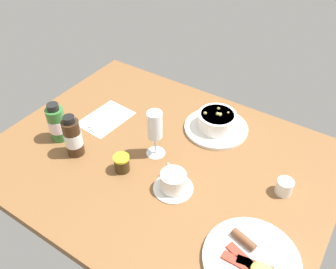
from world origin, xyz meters
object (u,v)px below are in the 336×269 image
(creamer_jug, at_px, (284,186))
(jam_jar, at_px, (122,163))
(cutlery_setting, at_px, (105,119))
(sauce_bottle_green, at_px, (57,123))
(coffee_cup, at_px, (173,182))
(sauce_bottle_brown, at_px, (73,137))
(porridge_bowl, at_px, (217,122))
(wine_glass, at_px, (155,127))
(breakfast_plate, at_px, (251,260))

(creamer_jug, distance_m, jam_jar, 0.50)
(creamer_jug, bearing_deg, cutlery_setting, 2.19)
(jam_jar, height_order, sauce_bottle_green, sauce_bottle_green)
(jam_jar, bearing_deg, coffee_cup, -172.49)
(coffee_cup, distance_m, creamer_jug, 0.33)
(sauce_bottle_brown, bearing_deg, jam_jar, -172.58)
(porridge_bowl, distance_m, sauce_bottle_green, 0.56)
(coffee_cup, distance_m, jam_jar, 0.18)
(wine_glass, xyz_separation_m, jam_jar, (0.05, 0.12, -0.08))
(jam_jar, xyz_separation_m, breakfast_plate, (-0.47, 0.07, -0.02))
(jam_jar, relative_size, breakfast_plate, 0.23)
(creamer_jug, bearing_deg, wine_glass, 9.76)
(cutlery_setting, height_order, jam_jar, jam_jar)
(porridge_bowl, relative_size, jam_jar, 4.02)
(porridge_bowl, distance_m, creamer_jug, 0.34)
(cutlery_setting, distance_m, creamer_jug, 0.68)
(cutlery_setting, bearing_deg, sauce_bottle_brown, 101.45)
(wine_glass, bearing_deg, porridge_bowl, -116.62)
(porridge_bowl, relative_size, breakfast_plate, 0.92)
(wine_glass, relative_size, sauce_bottle_brown, 1.11)
(porridge_bowl, distance_m, wine_glass, 0.26)
(jam_jar, xyz_separation_m, sauce_bottle_green, (0.28, -0.00, 0.04))
(coffee_cup, relative_size, creamer_jug, 2.15)
(sauce_bottle_brown, bearing_deg, sauce_bottle_green, -13.76)
(coffee_cup, height_order, wine_glass, wine_glass)
(porridge_bowl, relative_size, cutlery_setting, 1.14)
(sauce_bottle_brown, height_order, breakfast_plate, sauce_bottle_brown)
(sauce_bottle_green, bearing_deg, jam_jar, 179.74)
(wine_glass, xyz_separation_m, sauce_bottle_brown, (0.22, 0.14, -0.04))
(cutlery_setting, distance_m, jam_jar, 0.28)
(coffee_cup, distance_m, wine_glass, 0.18)
(wine_glass, bearing_deg, sauce_bottle_brown, 32.75)
(creamer_jug, bearing_deg, coffee_cup, 30.88)
(cutlery_setting, distance_m, wine_glass, 0.29)
(creamer_jug, height_order, breakfast_plate, creamer_jug)
(creamer_jug, relative_size, wine_glass, 0.33)
(sauce_bottle_green, bearing_deg, coffee_cup, -177.23)
(coffee_cup, relative_size, jam_jar, 2.14)
(sauce_bottle_green, xyz_separation_m, breakfast_plate, (-0.75, 0.07, -0.06))
(porridge_bowl, distance_m, jam_jar, 0.38)
(porridge_bowl, height_order, jam_jar, porridge_bowl)
(creamer_jug, relative_size, sauce_bottle_green, 0.39)
(sauce_bottle_green, relative_size, sauce_bottle_brown, 0.95)
(jam_jar, bearing_deg, wine_glass, -110.53)
(coffee_cup, distance_m, sauce_bottle_brown, 0.36)
(coffee_cup, xyz_separation_m, wine_glass, (0.13, -0.10, 0.08))
(sauce_bottle_green, distance_m, breakfast_plate, 0.76)
(cutlery_setting, xyz_separation_m, sauce_bottle_brown, (-0.04, 0.19, 0.07))
(cutlery_setting, relative_size, jam_jar, 3.51)
(porridge_bowl, distance_m, cutlery_setting, 0.42)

